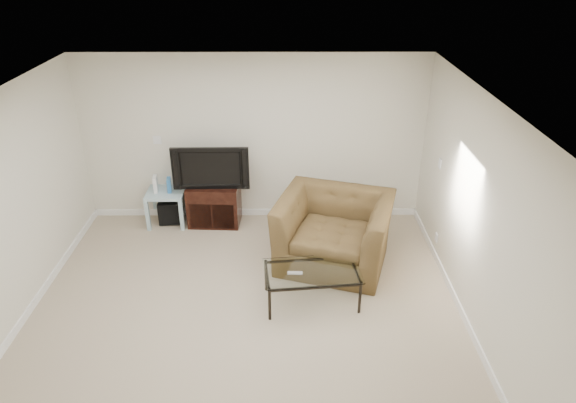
{
  "coord_description": "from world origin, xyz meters",
  "views": [
    {
      "loc": [
        0.47,
        -4.57,
        3.88
      ],
      "look_at": [
        0.5,
        1.2,
        0.9
      ],
      "focal_mm": 32.0,
      "sensor_mm": 36.0,
      "label": 1
    }
  ],
  "objects_px": {
    "tv_stand": "(215,203)",
    "recliner": "(334,221)",
    "side_table": "(168,206)",
    "subwoofer": "(171,210)",
    "coffee_table": "(311,286)",
    "television": "(211,165)"
  },
  "relations": [
    {
      "from": "subwoofer",
      "to": "recliner",
      "type": "distance_m",
      "value": 2.66
    },
    {
      "from": "television",
      "to": "side_table",
      "type": "relative_size",
      "value": 1.86
    },
    {
      "from": "tv_stand",
      "to": "coffee_table",
      "type": "relative_size",
      "value": 0.68
    },
    {
      "from": "side_table",
      "to": "subwoofer",
      "type": "bearing_deg",
      "value": 34.63
    },
    {
      "from": "tv_stand",
      "to": "side_table",
      "type": "height_order",
      "value": "tv_stand"
    },
    {
      "from": "side_table",
      "to": "subwoofer",
      "type": "relative_size",
      "value": 1.63
    },
    {
      "from": "subwoofer",
      "to": "coffee_table",
      "type": "bearing_deg",
      "value": -43.61
    },
    {
      "from": "tv_stand",
      "to": "recliner",
      "type": "height_order",
      "value": "recliner"
    },
    {
      "from": "television",
      "to": "subwoofer",
      "type": "distance_m",
      "value": 1.02
    },
    {
      "from": "tv_stand",
      "to": "recliner",
      "type": "relative_size",
      "value": 0.53
    },
    {
      "from": "side_table",
      "to": "recliner",
      "type": "height_order",
      "value": "recliner"
    },
    {
      "from": "subwoofer",
      "to": "recliner",
      "type": "bearing_deg",
      "value": -24.85
    },
    {
      "from": "tv_stand",
      "to": "side_table",
      "type": "bearing_deg",
      "value": -177.09
    },
    {
      "from": "side_table",
      "to": "recliner",
      "type": "bearing_deg",
      "value": -24.11
    },
    {
      "from": "tv_stand",
      "to": "subwoofer",
      "type": "relative_size",
      "value": 2.23
    },
    {
      "from": "television",
      "to": "tv_stand",
      "type": "bearing_deg",
      "value": 86.29
    },
    {
      "from": "coffee_table",
      "to": "tv_stand",
      "type": "bearing_deg",
      "value": 125.38
    },
    {
      "from": "recliner",
      "to": "coffee_table",
      "type": "height_order",
      "value": "recliner"
    },
    {
      "from": "tv_stand",
      "to": "recliner",
      "type": "bearing_deg",
      "value": -29.52
    },
    {
      "from": "tv_stand",
      "to": "recliner",
      "type": "xyz_separation_m",
      "value": [
        1.7,
        -1.08,
        0.3
      ]
    },
    {
      "from": "subwoofer",
      "to": "coffee_table",
      "type": "height_order",
      "value": "coffee_table"
    },
    {
      "from": "subwoofer",
      "to": "side_table",
      "type": "bearing_deg",
      "value": -145.37
    }
  ]
}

